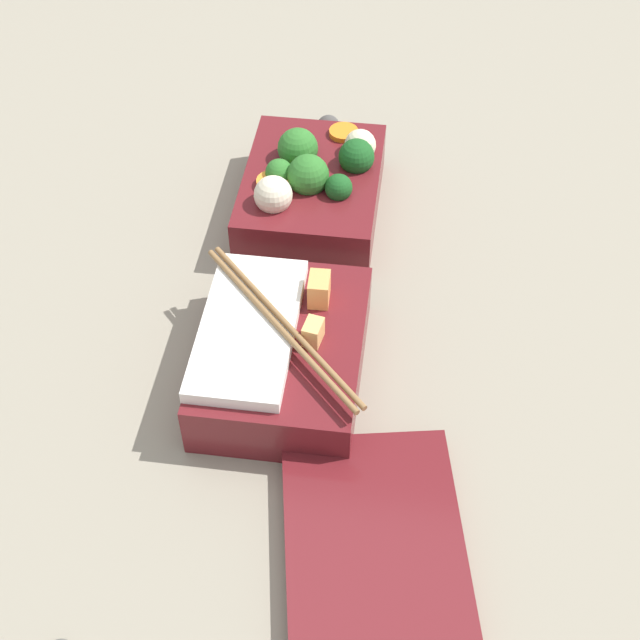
{
  "coord_description": "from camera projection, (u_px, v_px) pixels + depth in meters",
  "views": [
    {
      "loc": [
        0.6,
        0.11,
        0.61
      ],
      "look_at": [
        0.09,
        0.04,
        0.05
      ],
      "focal_mm": 50.0,
      "sensor_mm": 36.0,
      "label": 1
    }
  ],
  "objects": [
    {
      "name": "ground_plane",
      "position": [
        290.0,
        282.0,
        0.86
      ],
      "size": [
        3.0,
        3.0,
        0.0
      ],
      "primitive_type": "plane",
      "color": "gray"
    },
    {
      "name": "pebble_0",
      "position": [
        328.0,
        127.0,
        1.02
      ],
      "size": [
        0.03,
        0.03,
        0.03
      ],
      "primitive_type": "sphere",
      "color": "#474442",
      "rests_on": "ground_plane"
    },
    {
      "name": "bento_tray_rice",
      "position": [
        280.0,
        352.0,
        0.76
      ],
      "size": [
        0.18,
        0.16,
        0.08
      ],
      "color": "maroon",
      "rests_on": "ground_plane"
    },
    {
      "name": "bento_lid",
      "position": [
        373.0,
        538.0,
        0.66
      ],
      "size": [
        0.2,
        0.16,
        0.02
      ],
      "primitive_type": "cube",
      "rotation": [
        0.0,
        0.0,
        0.19
      ],
      "color": "maroon",
      "rests_on": "ground_plane"
    },
    {
      "name": "bento_tray_vegetable",
      "position": [
        312.0,
        188.0,
        0.9
      ],
      "size": [
        0.18,
        0.13,
        0.08
      ],
      "color": "maroon",
      "rests_on": "ground_plane"
    }
  ]
}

